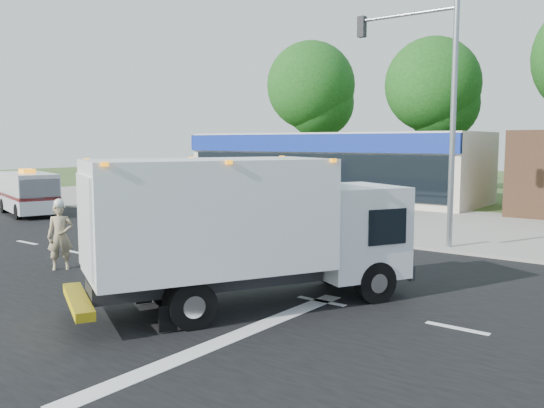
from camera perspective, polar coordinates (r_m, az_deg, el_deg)
The scene contains 11 objects.
ground at distance 14.55m, azimuth -5.18°, elevation -7.67°, with size 120.00×120.00×0.00m, color #385123.
road_asphalt at distance 14.55m, azimuth -5.18°, elevation -7.65°, with size 60.00×14.00×0.02m, color black.
sidewalk at distance 21.18m, azimuth 10.05°, elevation -3.19°, with size 60.00×2.40×0.12m, color gray.
parking_apron at distance 26.42m, azimuth 15.87°, elevation -1.58°, with size 60.00×9.00×0.02m, color gray.
lane_markings at distance 12.70m, azimuth -4.82°, elevation -9.65°, with size 55.20×7.00×0.01m.
ems_box_truck at distance 12.00m, azimuth -2.72°, elevation -1.79°, with size 5.23×7.30×3.15m.
emergency_worker at distance 16.64m, azimuth -20.25°, elevation -2.91°, with size 0.75×0.80×1.95m.
ambulance_van at distance 29.55m, azimuth -22.97°, elevation 1.10°, with size 4.97×3.06×2.19m.
retail_strip_mall at distance 35.58m, azimuth 5.97°, elevation 3.81°, with size 18.00×6.20×4.00m.
traffic_signal_pole at distance 19.42m, azimuth 15.76°, elevation 10.23°, with size 3.51×0.25×8.00m.
background_trees at distance 40.11m, azimuth 22.69°, elevation 11.31°, with size 36.77×7.39×12.10m.
Camera 1 is at (9.60, -10.37, 3.48)m, focal length 38.00 mm.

